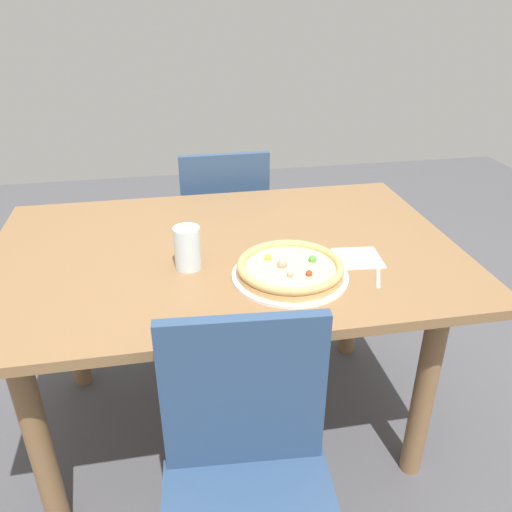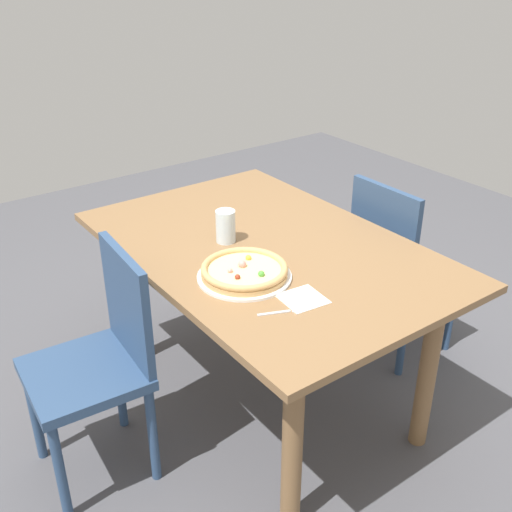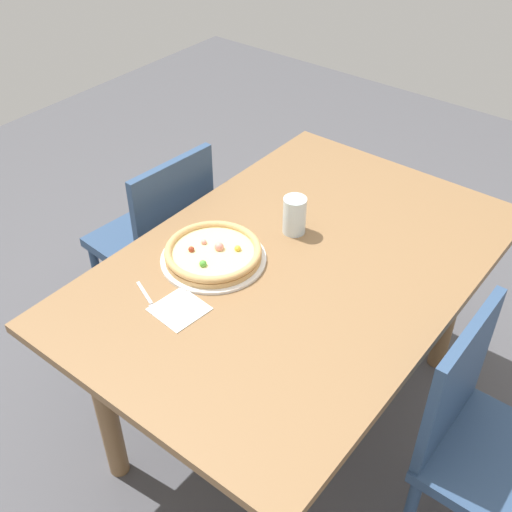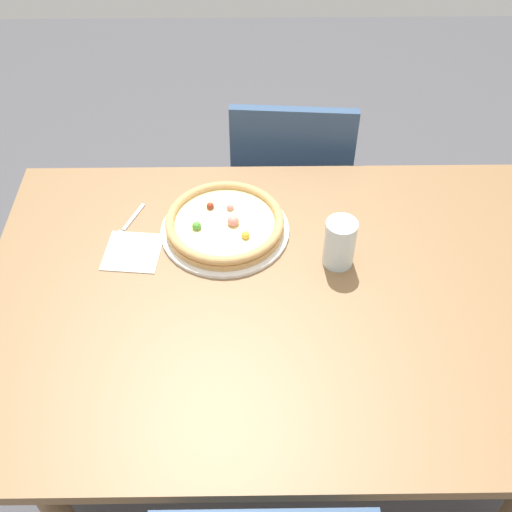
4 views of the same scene
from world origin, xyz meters
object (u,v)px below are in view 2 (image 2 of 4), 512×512
Objects in this scene: dining_table at (266,269)px; chair_far at (397,262)px; napkin at (303,299)px; pizza at (244,270)px; chair_near at (101,358)px; fork at (287,311)px; drinking_glass at (226,226)px; plate at (244,277)px.

dining_table is 0.73m from chair_far.
dining_table is at bearing 159.68° from napkin.
chair_near is at bearing -112.87° from pizza.
chair_far is 1.04m from fork.
pizza is 2.36× the size of drinking_glass.
chair_near reaches higher than plate.
pizza reaches higher than fork.
plate reaches higher than fork.
chair_far is at bearing 76.14° from drinking_glass.
chair_near is 0.76m from napkin.
dining_table is at bearing 40.81° from drinking_glass.
pizza is at bearing -108.64° from chair_near.
chair_far is 6.78× the size of drinking_glass.
napkin is at bearing 40.09° from fork.
chair_near is at bearing -94.67° from chair_far.
fork is 1.21× the size of drinking_glass.
pizza is at bearing -53.88° from dining_table.
drinking_glass reaches higher than napkin.
chair_far reaches higher than plate.
pizza is 0.31m from drinking_glass.
dining_table is 0.29m from plate.
dining_table is 0.30m from pizza.
drinking_glass is at bearing -139.19° from dining_table.
chair_near reaches higher than pizza.
pizza reaches higher than dining_table.
chair_near is 0.61m from pizza.
napkin is at bearing -69.27° from chair_far.
napkin is at bearing 17.33° from plate.
fork is at bearing -69.54° from chair_far.
drinking_glass is 0.53m from napkin.
drinking_glass is (-0.55, 0.13, 0.06)m from fork.
dining_table is 0.50m from fork.
plate is at bearing -84.56° from chair_far.
pizza is 1.95× the size of fork.
chair_far is at bearing 95.18° from pizza.
napkin is at bearing -4.20° from drinking_glass.
chair_far is at bearing 42.64° from fork.
drinking_glass is at bearing -78.23° from chair_near.
napkin is (0.44, 0.56, 0.26)m from chair_near.
chair_far reaches higher than pizza.
napkin is (0.23, 0.07, -0.03)m from pizza.
plate is 0.31m from drinking_glass.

